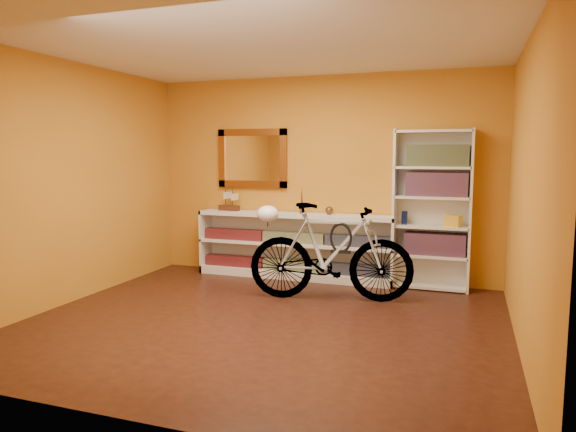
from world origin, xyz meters
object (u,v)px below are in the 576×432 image
(console_unit, at_px, (294,246))
(bookcase, at_px, (432,210))
(bicycle, at_px, (331,252))
(helmet, at_px, (268,214))

(console_unit, distance_m, bookcase, 1.79)
(console_unit, distance_m, bicycle, 1.13)
(bookcase, bearing_deg, helmet, -148.84)
(console_unit, xyz_separation_m, bookcase, (1.71, 0.03, 0.52))
(helmet, bearing_deg, bookcase, 31.16)
(bookcase, bearing_deg, bicycle, -138.24)
(console_unit, height_order, helmet, helmet)
(console_unit, distance_m, helmet, 1.13)
(console_unit, bearing_deg, bookcase, 0.84)
(helmet, bearing_deg, bicycle, 10.66)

